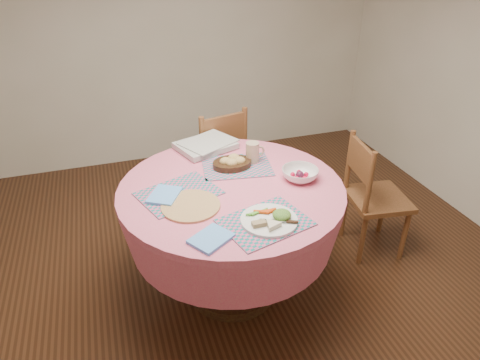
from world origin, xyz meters
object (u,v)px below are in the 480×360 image
(dining_table, at_px, (232,216))
(chair_back, at_px, (216,161))
(bread_bowl, at_px, (232,162))
(chair_right, at_px, (372,194))
(dinner_plate, at_px, (271,219))
(wicker_trivet, at_px, (191,206))
(latte_mug, at_px, (253,152))
(fruit_bowl, at_px, (300,174))

(dining_table, height_order, chair_back, chair_back)
(bread_bowl, bearing_deg, chair_right, -5.95)
(chair_right, height_order, dinner_plate, chair_right)
(chair_back, xyz_separation_m, wicker_trivet, (-0.39, -0.97, 0.29))
(chair_back, xyz_separation_m, latte_mug, (0.07, -0.61, 0.35))
(wicker_trivet, bearing_deg, chair_back, 67.90)
(wicker_trivet, distance_m, latte_mug, 0.59)
(chair_right, xyz_separation_m, dinner_plate, (-0.93, -0.49, 0.33))
(chair_right, distance_m, bread_bowl, 1.01)
(dinner_plate, height_order, bread_bowl, bread_bowl)
(chair_right, relative_size, latte_mug, 6.86)
(dining_table, xyz_separation_m, chair_back, (0.14, 0.84, -0.09))
(dinner_plate, bearing_deg, fruit_bowl, 47.66)
(chair_right, relative_size, chair_back, 0.94)
(chair_right, distance_m, latte_mug, 0.90)
(dining_table, bearing_deg, chair_right, 5.98)
(dining_table, relative_size, latte_mug, 10.14)
(chair_back, distance_m, wicker_trivet, 1.09)
(fruit_bowl, bearing_deg, chair_right, 13.63)
(dining_table, distance_m, chair_right, 1.02)
(dinner_plate, xyz_separation_m, fruit_bowl, (0.31, 0.34, 0.01))
(bread_bowl, xyz_separation_m, fruit_bowl, (0.32, -0.25, -0.00))
(chair_back, bearing_deg, latte_mug, 83.07)
(bread_bowl, bearing_deg, chair_back, 83.69)
(dining_table, bearing_deg, bread_bowl, 71.19)
(fruit_bowl, bearing_deg, dining_table, 173.29)
(latte_mug, distance_m, fruit_bowl, 0.33)
(dining_table, bearing_deg, dinner_plate, -78.50)
(dining_table, bearing_deg, latte_mug, 48.18)
(latte_mug, bearing_deg, dining_table, -131.82)
(dining_table, distance_m, fruit_bowl, 0.45)
(dining_table, xyz_separation_m, bread_bowl, (0.07, 0.20, 0.23))
(dining_table, height_order, chair_right, chair_right)
(chair_back, bearing_deg, bread_bowl, 70.50)
(wicker_trivet, bearing_deg, fruit_bowl, 7.43)
(chair_back, xyz_separation_m, dinner_plate, (-0.06, -1.23, 0.30))
(dining_table, distance_m, chair_back, 0.86)
(wicker_trivet, distance_m, bread_bowl, 0.47)
(dining_table, height_order, bread_bowl, bread_bowl)
(chair_back, relative_size, dinner_plate, 3.27)
(dining_table, height_order, dinner_plate, dinner_plate)
(dining_table, distance_m, bread_bowl, 0.31)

